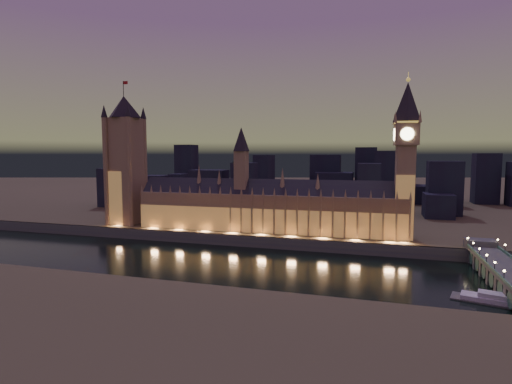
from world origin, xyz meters
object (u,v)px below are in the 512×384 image
(victoria_tower, at_px, (125,154))
(elizabeth_tower, at_px, (406,147))
(westminster_bridge, at_px, (504,274))
(river_boat, at_px, (509,302))
(palace_of_westminster, at_px, (265,207))

(victoria_tower, height_order, elizabeth_tower, victoria_tower)
(elizabeth_tower, bearing_deg, westminster_bridge, -56.29)
(victoria_tower, relative_size, river_boat, 2.50)
(palace_of_westminster, relative_size, elizabeth_tower, 1.81)
(palace_of_westminster, xyz_separation_m, victoria_tower, (-120.37, 0.17, 39.68))
(elizabeth_tower, distance_m, westminster_bridge, 101.61)
(westminster_bridge, bearing_deg, palace_of_westminster, 155.22)
(palace_of_westminster, relative_size, victoria_tower, 1.72)
(victoria_tower, bearing_deg, westminster_bridge, -14.03)
(palace_of_westminster, distance_m, victoria_tower, 126.75)
(elizabeth_tower, xyz_separation_m, river_boat, (37.96, -94.22, -68.83))
(elizabeth_tower, bearing_deg, victoria_tower, -180.00)
(victoria_tower, height_order, westminster_bridge, victoria_tower)
(westminster_bridge, bearing_deg, river_boat, -101.12)
(palace_of_westminster, distance_m, elizabeth_tower, 107.09)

